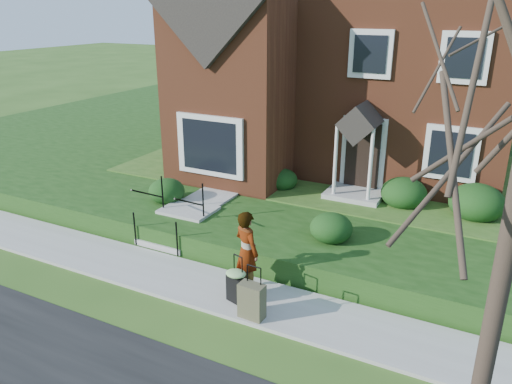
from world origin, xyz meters
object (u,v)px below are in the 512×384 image
Objects in this scene: suitcase_black at (236,284)px; front_steps at (179,221)px; suitcase_olive at (252,301)px; woman at (247,251)px.

front_steps is at bearing 161.18° from suitcase_black.
suitcase_olive is at bearing -35.22° from front_steps.
woman reaches higher than suitcase_black.
suitcase_olive is (3.46, -2.44, -0.03)m from front_steps.
suitcase_olive is at bearing 148.19° from woman.
front_steps is 3.32m from woman.
front_steps is at bearing 148.12° from suitcase_olive.
suitcase_olive is (0.58, -0.87, -0.54)m from woman.
woman is (2.88, -1.57, 0.51)m from front_steps.
suitcase_black is at bearing 117.67° from woman.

